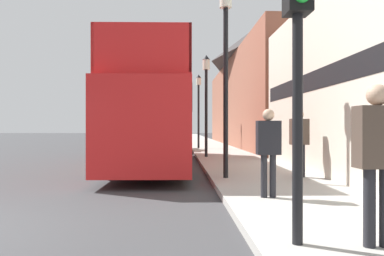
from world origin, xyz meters
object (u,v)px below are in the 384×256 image
object	(u,v)px
tour_bus	(158,120)
pedestrian_third	(299,137)
traffic_signal	(298,20)
parked_car_ahead_of_bus	(173,140)
pedestrian_nearest	(377,149)
lamp_post_nearest	(226,44)
lamp_post_second	(206,86)
pedestrian_second	(268,144)
lamp_post_third	(199,97)

from	to	relation	value
tour_bus	pedestrian_third	world-z (taller)	tour_bus
traffic_signal	parked_car_ahead_of_bus	bearing A→B (deg)	95.16
pedestrian_nearest	lamp_post_nearest	world-z (taller)	lamp_post_nearest
lamp_post_nearest	tour_bus	bearing A→B (deg)	114.87
lamp_post_second	pedestrian_nearest	bearing A→B (deg)	-85.86
tour_bus	lamp_post_nearest	distance (m)	5.20
pedestrian_second	pedestrian_third	size ratio (longest dim) A/B	0.94
parked_car_ahead_of_bus	lamp_post_third	bearing A→B (deg)	46.95
pedestrian_second	traffic_signal	xyz separation A→B (m)	(-0.36, -2.86, 1.54)
pedestrian_second	lamp_post_nearest	world-z (taller)	lamp_post_nearest
traffic_signal	lamp_post_third	xyz separation A→B (m)	(-0.01, 19.74, 0.70)
lamp_post_second	traffic_signal	bearing A→B (deg)	-89.71
tour_bus	traffic_signal	xyz separation A→B (m)	(2.13, -10.05, 0.93)
pedestrian_nearest	lamp_post_second	xyz separation A→B (m)	(-0.93, 12.80, 2.09)
pedestrian_third	lamp_post_nearest	world-z (taller)	lamp_post_nearest
parked_car_ahead_of_bus	lamp_post_nearest	bearing A→B (deg)	-81.89
traffic_signal	tour_bus	bearing A→B (deg)	101.94
lamp_post_nearest	pedestrian_nearest	bearing A→B (deg)	-80.62
pedestrian_second	lamp_post_second	distance (m)	10.08
lamp_post_third	pedestrian_second	bearing A→B (deg)	-88.73
pedestrian_nearest	lamp_post_nearest	size ratio (longest dim) A/B	0.35
lamp_post_third	pedestrian_nearest	bearing A→B (deg)	-87.47
parked_car_ahead_of_bus	lamp_post_second	world-z (taller)	lamp_post_second
pedestrian_third	traffic_signal	world-z (taller)	traffic_signal
pedestrian_nearest	lamp_post_second	world-z (taller)	lamp_post_second
pedestrian_third	lamp_post_nearest	size ratio (longest dim) A/B	0.35
pedestrian_second	lamp_post_nearest	size ratio (longest dim) A/B	0.33
traffic_signal	lamp_post_second	bearing A→B (deg)	90.29
parked_car_ahead_of_bus	pedestrian_third	distance (m)	12.88
parked_car_ahead_of_bus	tour_bus	bearing A→B (deg)	-92.48
tour_bus	lamp_post_second	xyz separation A→B (m)	(2.06, 2.65, 1.56)
traffic_signal	lamp_post_third	size ratio (longest dim) A/B	0.74
tour_bus	pedestrian_second	size ratio (longest dim) A/B	6.60
tour_bus	lamp_post_nearest	xyz separation A→B (m)	(2.03, -4.39, 1.90)
pedestrian_second	lamp_post_second	xyz separation A→B (m)	(-0.43, 9.84, 2.17)
traffic_signal	pedestrian_second	bearing A→B (deg)	82.80
lamp_post_second	tour_bus	bearing A→B (deg)	-127.85
pedestrian_nearest	lamp_post_third	world-z (taller)	lamp_post_third
pedestrian_second	traffic_signal	size ratio (longest dim) A/B	0.48
pedestrian_second	lamp_post_third	distance (m)	17.03
pedestrian_nearest	tour_bus	bearing A→B (deg)	106.39
parked_car_ahead_of_bus	lamp_post_nearest	size ratio (longest dim) A/B	0.76
pedestrian_nearest	lamp_post_third	distance (m)	19.98
lamp_post_nearest	pedestrian_third	bearing A→B (deg)	0.78
parked_car_ahead_of_bus	lamp_post_second	distance (m)	6.17
tour_bus	lamp_post_third	distance (m)	10.05
pedestrian_third	lamp_post_second	bearing A→B (deg)	105.57
tour_bus	traffic_signal	bearing A→B (deg)	-76.86
lamp_post_second	lamp_post_third	distance (m)	7.04
parked_car_ahead_of_bus	traffic_signal	size ratio (longest dim) A/B	1.14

